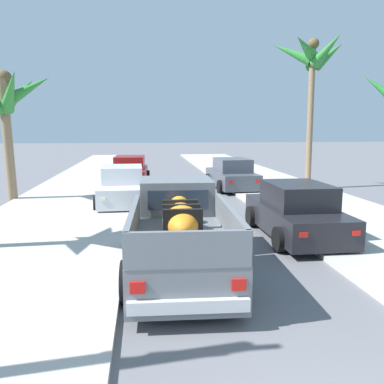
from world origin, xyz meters
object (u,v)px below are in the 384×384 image
car_right_mid (123,187)px  palm_tree_left_fore (312,63)px  pickup_truck (180,233)px  car_left_mid (296,212)px  car_left_far (130,172)px  car_right_near (232,175)px  palm_tree_left_mid (5,97)px

car_right_mid → palm_tree_left_fore: size_ratio=0.58×
palm_tree_left_fore → pickup_truck: bearing=-124.2°
car_left_mid → car_left_far: 12.19m
pickup_truck → car_right_near: pickup_truck is taller
car_left_mid → car_left_far: size_ratio=0.99×
car_left_mid → car_right_mid: 7.42m
car_right_mid → car_left_far: bearing=89.0°
car_right_near → car_left_mid: same height
car_right_mid → car_left_far: (0.09, 5.69, 0.00)m
car_right_near → palm_tree_left_fore: palm_tree_left_fore is taller
car_left_far → car_right_mid: bearing=-91.0°
car_left_mid → palm_tree_left_fore: bearing=65.6°
car_right_mid → palm_tree_left_fore: (8.97, 3.23, 5.43)m
car_left_far → palm_tree_left_fore: (8.87, -2.46, 5.43)m
car_left_far → palm_tree_left_mid: (-4.70, -4.57, 3.53)m
car_left_mid → palm_tree_left_mid: size_ratio=0.80×
pickup_truck → palm_tree_left_fore: bearing=55.8°
car_left_mid → car_right_mid: size_ratio=1.00×
car_right_near → palm_tree_left_mid: 10.69m
car_right_mid → car_right_near: bearing=33.9°
car_right_mid → car_left_far: same height
car_left_mid → palm_tree_left_fore: palm_tree_left_fore is taller
car_right_near → pickup_truck: bearing=-108.0°
palm_tree_left_fore → car_right_mid: bearing=-160.2°
car_left_far → palm_tree_left_fore: bearing=-15.5°
pickup_truck → palm_tree_left_mid: (-6.18, 8.78, 3.43)m
car_left_mid → pickup_truck: bearing=-147.5°
car_left_mid → car_left_far: bearing=113.9°
pickup_truck → car_right_near: 11.73m
car_left_far → pickup_truck: bearing=-83.7°
palm_tree_left_mid → palm_tree_left_fore: bearing=8.8°
car_right_near → palm_tree_left_fore: bearing=-4.1°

